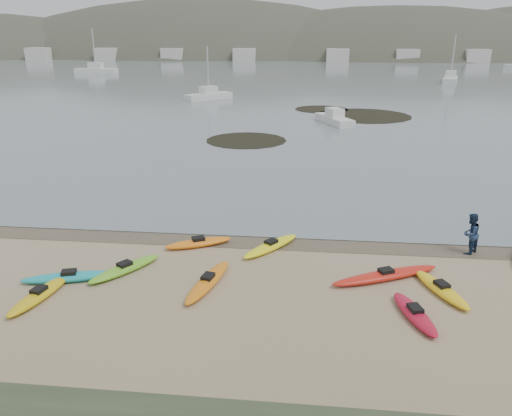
# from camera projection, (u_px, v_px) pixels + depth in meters

# --- Properties ---
(ground) EXTENTS (600.00, 600.00, 0.00)m
(ground) POSITION_uv_depth(u_px,v_px,m) (256.00, 237.00, 24.01)
(ground) COLOR tan
(ground) RESTS_ON ground
(wet_sand) EXTENTS (60.00, 60.00, 0.00)m
(wet_sand) POSITION_uv_depth(u_px,v_px,m) (255.00, 240.00, 23.73)
(wet_sand) COLOR brown
(wet_sand) RESTS_ON ground
(water) EXTENTS (1200.00, 1200.00, 0.00)m
(water) POSITION_uv_depth(u_px,v_px,m) (307.00, 47.00, 305.05)
(water) COLOR slate
(water) RESTS_ON ground
(kayaks) EXTENTS (25.02, 9.69, 0.34)m
(kayaks) POSITION_uv_depth(u_px,v_px,m) (247.00, 274.00, 20.02)
(kayaks) COLOR orange
(kayaks) RESTS_ON ground
(person_east) EXTENTS (1.15, 1.15, 1.88)m
(person_east) POSITION_uv_depth(u_px,v_px,m) (470.00, 234.00, 22.00)
(person_east) COLOR navy
(person_east) RESTS_ON ground
(kelp_mats) EXTENTS (21.03, 26.63, 0.04)m
(kelp_mats) POSITION_uv_depth(u_px,v_px,m) (331.00, 119.00, 55.93)
(kelp_mats) COLOR black
(kelp_mats) RESTS_ON water
(moored_boats) EXTENTS (112.94, 92.34, 1.34)m
(moored_boats) POSITION_uv_depth(u_px,v_px,m) (318.00, 76.00, 102.72)
(moored_boats) COLOR silver
(moored_boats) RESTS_ON ground
(far_hills) EXTENTS (550.00, 135.00, 80.00)m
(far_hills) POSITION_uv_depth(u_px,v_px,m) (399.00, 95.00, 207.18)
(far_hills) COLOR #384235
(far_hills) RESTS_ON ground
(far_town) EXTENTS (199.00, 5.00, 4.00)m
(far_town) POSITION_uv_depth(u_px,v_px,m) (322.00, 55.00, 158.58)
(far_town) COLOR beige
(far_town) RESTS_ON ground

